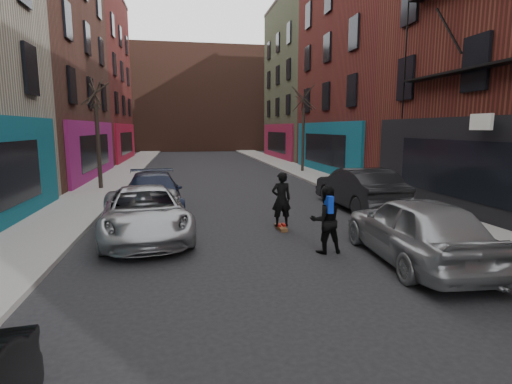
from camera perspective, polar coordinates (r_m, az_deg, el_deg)
name	(u,v)px	position (r m, az deg, el deg)	size (l,w,h in m)	color
sidewalk_left	(130,167)	(33.41, -17.53, 3.47)	(2.50, 84.00, 0.13)	gray
sidewalk_right	(282,164)	(34.17, 3.79, 3.99)	(2.50, 84.00, 0.13)	gray
buildings_right	(488,32)	(25.05, 30.20, 19.20)	(12.00, 56.00, 16.00)	#42281C
building_far	(196,101)	(59.17, -8.54, 12.80)	(40.00, 10.00, 14.00)	#47281E
tree_left_far	(97,123)	(21.41, -21.78, 9.20)	(2.00, 2.00, 6.50)	black
tree_right_far	(303,122)	(28.25, 6.77, 9.91)	(2.00, 2.00, 6.80)	black
parked_left_far	(145,212)	(11.89, -15.63, -2.83)	(2.39, 5.17, 1.44)	#989BA0
parked_left_end	(153,194)	(15.06, -14.54, -0.24)	(2.06, 5.08, 1.47)	black
parked_right_far	(416,229)	(10.00, 21.85, -4.90)	(1.89, 4.71, 1.60)	#92969A
parked_right_end	(359,188)	(15.96, 14.45, 0.54)	(1.71, 4.90, 1.62)	black
skateboard	(281,228)	(12.47, 3.59, -5.11)	(0.22, 0.80, 0.10)	brown
skateboarder	(281,199)	(12.28, 3.63, -1.05)	(0.62, 0.41, 1.69)	black
pedestrian	(326,220)	(10.14, 9.93, -3.96)	(0.82, 0.65, 1.67)	black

